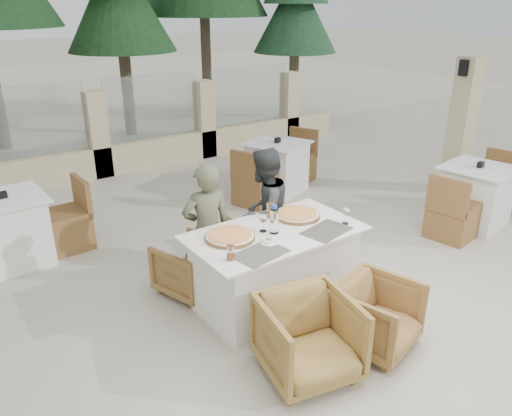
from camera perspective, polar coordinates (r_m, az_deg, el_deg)
ground at (r=4.86m, az=2.35°, el=-11.35°), size 80.00×80.00×0.00m
perimeter_wall_far at (r=8.57m, az=-17.72°, el=8.63°), size 10.00×0.34×1.60m
lantern_pillar at (r=8.07m, az=22.44°, el=8.64°), size 0.34×0.34×2.00m
pine_centre at (r=11.12m, az=-15.30°, el=20.76°), size 2.20×2.20×5.00m
pine_far_right at (r=12.55m, az=4.51°, el=20.41°), size 1.98×1.98×4.50m
dining_table at (r=4.73m, az=2.12°, el=-6.92°), size 1.60×0.90×0.77m
placemat_near_left at (r=4.16m, az=0.49°, el=-5.22°), size 0.49×0.37×0.00m
placemat_near_right at (r=4.60m, az=8.07°, el=-2.58°), size 0.50×0.39×0.00m
pizza_left at (r=4.41m, az=-3.00°, el=-3.17°), size 0.59×0.59×0.06m
pizza_right at (r=4.86m, az=4.72°, el=-0.67°), size 0.56×0.56×0.06m
water_bottle at (r=4.47m, az=2.11°, el=-1.28°), size 0.10×0.10×0.27m
wine_glass_centre at (r=4.51m, az=0.82°, el=-1.62°), size 0.09×0.09×0.18m
wine_glass_corner at (r=4.74m, az=10.22°, el=-0.78°), size 0.08×0.08×0.18m
beer_glass_left at (r=4.05m, az=-2.93°, el=-5.12°), size 0.08×0.08×0.13m
beer_glass_right at (r=4.82m, az=1.66°, el=-0.25°), size 0.09×0.09×0.15m
olive_dish at (r=4.33m, az=1.47°, el=-3.75°), size 0.14×0.14×0.04m
armchair_far_left at (r=5.03m, az=-7.52°, el=-6.67°), size 0.73×0.74×0.54m
armchair_far_right at (r=5.49m, az=0.30°, el=-3.59°), size 0.67×0.69×0.58m
armchair_near_left at (r=3.97m, az=6.03°, el=-14.56°), size 0.82×0.84×0.65m
armchair_near_right at (r=4.36m, az=13.59°, el=-11.85°), size 0.77×0.78×0.58m
diner_left at (r=4.83m, az=-5.62°, el=-2.54°), size 0.54×0.40×1.34m
diner_right at (r=5.17m, az=0.87°, el=-0.52°), size 0.81×0.73×1.37m
bg_table_a at (r=6.10m, az=-26.35°, el=-2.35°), size 1.67×0.88×0.77m
bg_table_b at (r=7.58m, az=2.42°, el=4.68°), size 1.83×1.36×0.77m
bg_table_c at (r=7.04m, az=23.75°, el=1.30°), size 1.75×1.07×0.77m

